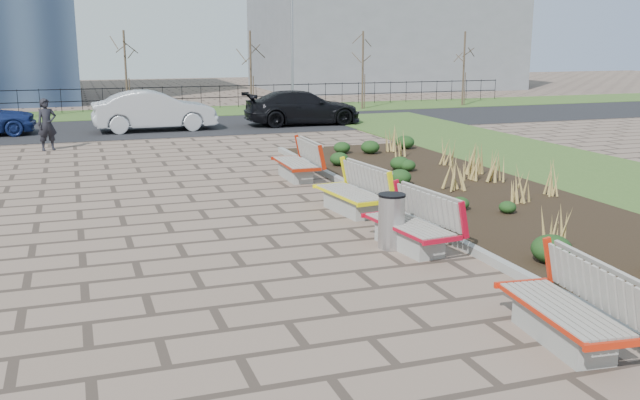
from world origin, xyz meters
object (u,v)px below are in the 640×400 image
object	(u,v)px
bench_a	(563,304)
pedestrian	(47,125)
litter_bin	(391,222)
car_black	(303,108)
car_silver	(154,111)
bench_b	(409,222)
bench_d	(295,161)
bench_c	(350,190)
lamp_east	(292,51)

from	to	relation	value
bench_a	pedestrian	bearing A→B (deg)	114.49
litter_bin	car_black	bearing A→B (deg)	77.11
bench_a	car_silver	size ratio (longest dim) A/B	0.43
pedestrian	car_silver	world-z (taller)	pedestrian
bench_b	bench_d	size ratio (longest dim) A/B	1.00
bench_c	bench_d	distance (m)	3.98
litter_bin	pedestrian	xyz separation A→B (m)	(-6.06, 14.16, 0.38)
litter_bin	bench_a	bearing A→B (deg)	-86.52
bench_b	litter_bin	size ratio (longest dim) A/B	2.17
bench_c	pedestrian	xyz separation A→B (m)	(-6.33, 11.47, 0.37)
bench_a	lamp_east	world-z (taller)	lamp_east
pedestrian	car_black	size ratio (longest dim) A/B	0.34
bench_b	lamp_east	bearing A→B (deg)	71.45
car_silver	car_black	size ratio (longest dim) A/B	0.97
bench_c	bench_d	world-z (taller)	same
bench_a	bench_d	world-z (taller)	same
litter_bin	lamp_east	xyz separation A→B (m)	(5.27, 23.32, 2.56)
bench_b	car_black	distance (m)	18.79
car_black	lamp_east	size ratio (longest dim) A/B	0.84
bench_a	car_black	xyz separation A→B (m)	(3.90, 22.62, 0.25)
bench_a	bench_b	xyz separation A→B (m)	(0.00, 4.25, 0.00)
bench_d	lamp_east	size ratio (longest dim) A/B	0.35
bench_b	lamp_east	distance (m)	24.14
litter_bin	pedestrian	world-z (taller)	pedestrian
bench_c	pedestrian	world-z (taller)	pedestrian
bench_a	litter_bin	bearing A→B (deg)	99.15
bench_d	pedestrian	xyz separation A→B (m)	(-6.33, 7.49, 0.37)
lamp_east	bench_b	bearing A→B (deg)	-102.02
bench_c	car_silver	world-z (taller)	car_silver
litter_bin	bench_b	bearing A→B (deg)	-30.89
bench_c	lamp_east	bearing A→B (deg)	69.73
bench_d	pedestrian	world-z (taller)	pedestrian
bench_d	pedestrian	size ratio (longest dim) A/B	1.21
bench_c	car_silver	distance (m)	15.69
bench_b	litter_bin	bearing A→B (deg)	142.58
bench_a	litter_bin	xyz separation A→B (m)	(-0.27, 4.41, -0.02)
bench_a	bench_d	bearing A→B (deg)	95.67
car_silver	car_black	xyz separation A→B (m)	(6.27, 0.01, -0.07)
bench_b	car_black	size ratio (longest dim) A/B	0.42
bench_d	car_black	size ratio (longest dim) A/B	0.42
bench_a	bench_b	distance (m)	4.25
car_silver	lamp_east	world-z (taller)	lamp_east
bench_b	car_silver	bearing A→B (deg)	90.83
car_silver	car_black	distance (m)	6.27
bench_a	pedestrian	world-z (taller)	pedestrian
bench_b	pedestrian	size ratio (longest dim) A/B	1.21
bench_d	pedestrian	distance (m)	9.81
bench_a	car_black	size ratio (longest dim) A/B	0.42
car_black	lamp_east	world-z (taller)	lamp_east
bench_b	bench_c	xyz separation A→B (m)	(0.00, 2.85, 0.00)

